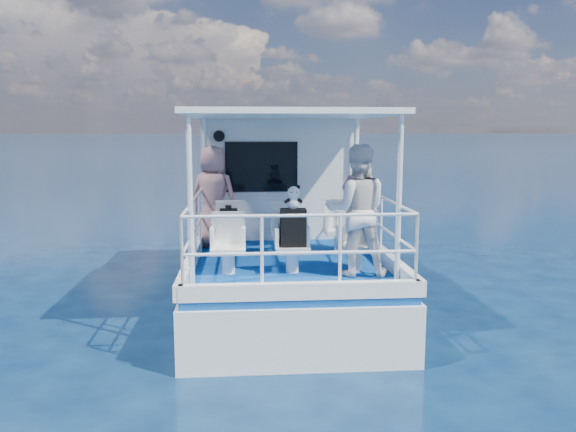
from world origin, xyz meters
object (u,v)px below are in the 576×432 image
(backpack_center, at_px, (293,228))
(panda, at_px, (293,197))
(passenger_stbd_aft, at_px, (357,210))
(passenger_port_fwd, at_px, (214,197))

(backpack_center, relative_size, panda, 1.61)
(passenger_stbd_aft, xyz_separation_m, backpack_center, (-0.86, 0.18, -0.26))
(passenger_port_fwd, bearing_deg, panda, 142.69)
(passenger_stbd_aft, bearing_deg, backpack_center, -6.60)
(backpack_center, distance_m, panda, 0.43)
(passenger_port_fwd, xyz_separation_m, passenger_stbd_aft, (2.07, -2.12, 0.03))
(passenger_stbd_aft, relative_size, panda, 5.48)
(passenger_stbd_aft, distance_m, backpack_center, 0.92)
(passenger_port_fwd, relative_size, backpack_center, 3.28)
(passenger_port_fwd, relative_size, passenger_stbd_aft, 0.96)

